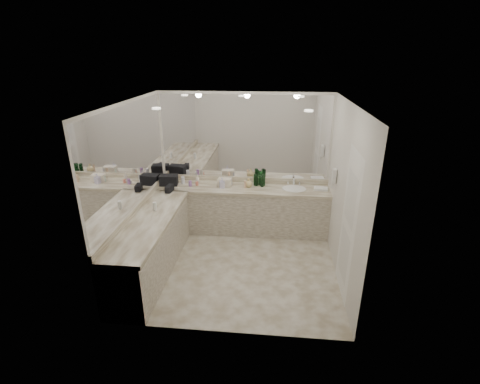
# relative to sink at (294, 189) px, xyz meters

# --- Properties ---
(floor) EXTENTS (3.20, 3.20, 0.00)m
(floor) POSITION_rel_sink_xyz_m (-0.95, -1.20, -0.90)
(floor) COLOR beige
(floor) RESTS_ON ground
(ceiling) EXTENTS (3.20, 3.20, 0.00)m
(ceiling) POSITION_rel_sink_xyz_m (-0.95, -1.20, 1.71)
(ceiling) COLOR white
(ceiling) RESTS_ON floor
(wall_back) EXTENTS (3.20, 0.02, 2.60)m
(wall_back) POSITION_rel_sink_xyz_m (-0.95, 0.30, 0.41)
(wall_back) COLOR beige
(wall_back) RESTS_ON floor
(wall_left) EXTENTS (0.02, 3.00, 2.60)m
(wall_left) POSITION_rel_sink_xyz_m (-2.55, -1.20, 0.41)
(wall_left) COLOR beige
(wall_left) RESTS_ON floor
(wall_right) EXTENTS (0.02, 3.00, 2.60)m
(wall_right) POSITION_rel_sink_xyz_m (0.65, -1.20, 0.41)
(wall_right) COLOR beige
(wall_right) RESTS_ON floor
(vanity_back_base) EXTENTS (3.20, 0.60, 0.84)m
(vanity_back_base) POSITION_rel_sink_xyz_m (-0.95, 0.00, -0.48)
(vanity_back_base) COLOR beige
(vanity_back_base) RESTS_ON floor
(vanity_back_top) EXTENTS (3.20, 0.64, 0.06)m
(vanity_back_top) POSITION_rel_sink_xyz_m (-0.95, -0.01, -0.03)
(vanity_back_top) COLOR beige
(vanity_back_top) RESTS_ON vanity_back_base
(vanity_left_base) EXTENTS (0.60, 2.40, 0.84)m
(vanity_left_base) POSITION_rel_sink_xyz_m (-2.25, -1.50, -0.48)
(vanity_left_base) COLOR beige
(vanity_left_base) RESTS_ON floor
(vanity_left_top) EXTENTS (0.64, 2.42, 0.06)m
(vanity_left_top) POSITION_rel_sink_xyz_m (-2.24, -1.50, -0.03)
(vanity_left_top) COLOR beige
(vanity_left_top) RESTS_ON vanity_left_base
(backsplash_back) EXTENTS (3.20, 0.04, 0.10)m
(backsplash_back) POSITION_rel_sink_xyz_m (-0.95, 0.28, 0.05)
(backsplash_back) COLOR beige
(backsplash_back) RESTS_ON vanity_back_top
(backsplash_left) EXTENTS (0.04, 3.00, 0.10)m
(backsplash_left) POSITION_rel_sink_xyz_m (-2.53, -1.20, 0.05)
(backsplash_left) COLOR beige
(backsplash_left) RESTS_ON vanity_left_top
(mirror_back) EXTENTS (3.12, 0.01, 1.55)m
(mirror_back) POSITION_rel_sink_xyz_m (-0.95, 0.29, 0.88)
(mirror_back) COLOR white
(mirror_back) RESTS_ON wall_back
(mirror_left) EXTENTS (0.01, 2.92, 1.55)m
(mirror_left) POSITION_rel_sink_xyz_m (-2.54, -1.20, 0.88)
(mirror_left) COLOR white
(mirror_left) RESTS_ON wall_left
(sink) EXTENTS (0.44, 0.44, 0.03)m
(sink) POSITION_rel_sink_xyz_m (0.00, 0.00, 0.00)
(sink) COLOR white
(sink) RESTS_ON vanity_back_top
(faucet) EXTENTS (0.24, 0.16, 0.14)m
(faucet) POSITION_rel_sink_xyz_m (0.00, 0.21, 0.07)
(faucet) COLOR silver
(faucet) RESTS_ON vanity_back_top
(wall_phone) EXTENTS (0.06, 0.10, 0.24)m
(wall_phone) POSITION_rel_sink_xyz_m (0.61, -0.50, 0.46)
(wall_phone) COLOR white
(wall_phone) RESTS_ON wall_right
(door) EXTENTS (0.02, 0.82, 2.10)m
(door) POSITION_rel_sink_xyz_m (0.64, -1.70, 0.16)
(door) COLOR white
(door) RESTS_ON wall_right
(black_toiletry_bag) EXTENTS (0.35, 0.25, 0.19)m
(black_toiletry_bag) POSITION_rel_sink_xyz_m (-2.36, -0.02, 0.10)
(black_toiletry_bag) COLOR black
(black_toiletry_bag) RESTS_ON vanity_back_top
(black_bag_spill) EXTENTS (0.12, 0.22, 0.11)m
(black_bag_spill) POSITION_rel_sink_xyz_m (-2.25, -0.36, 0.06)
(black_bag_spill) COLOR black
(black_bag_spill) RESTS_ON vanity_left_top
(cream_cosmetic_case) EXTENTS (0.26, 0.17, 0.14)m
(cream_cosmetic_case) POSITION_rel_sink_xyz_m (-1.30, 0.03, 0.08)
(cream_cosmetic_case) COLOR beige
(cream_cosmetic_case) RESTS_ON vanity_back_top
(hand_towel) EXTENTS (0.26, 0.19, 0.04)m
(hand_towel) POSITION_rel_sink_xyz_m (0.48, 0.00, 0.03)
(hand_towel) COLOR white
(hand_towel) RESTS_ON vanity_back_top
(lotion_left) EXTENTS (0.06, 0.06, 0.14)m
(lotion_left) POSITION_rel_sink_xyz_m (-2.25, -1.17, 0.08)
(lotion_left) COLOR white
(lotion_left) RESTS_ON vanity_left_top
(soap_bottle_a) EXTENTS (0.07, 0.07, 0.18)m
(soap_bottle_a) POSITION_rel_sink_xyz_m (-1.83, 0.08, 0.09)
(soap_bottle_a) COLOR silver
(soap_bottle_a) RESTS_ON vanity_back_top
(soap_bottle_b) EXTENTS (0.12, 0.12, 0.20)m
(soap_bottle_b) POSITION_rel_sink_xyz_m (-1.33, -0.08, 0.10)
(soap_bottle_b) COLOR silver
(soap_bottle_b) RESTS_ON vanity_back_top
(soap_bottle_c) EXTENTS (0.19, 0.19, 0.18)m
(soap_bottle_c) POSITION_rel_sink_xyz_m (-0.85, 0.01, 0.10)
(soap_bottle_c) COLOR #DAC07D
(soap_bottle_c) RESTS_ON vanity_back_top
(green_bottle_0) EXTENTS (0.06, 0.06, 0.20)m
(green_bottle_0) POSITION_rel_sink_xyz_m (-0.60, 0.06, 0.11)
(green_bottle_0) COLOR #185726
(green_bottle_0) RESTS_ON vanity_back_top
(green_bottle_1) EXTENTS (0.06, 0.06, 0.19)m
(green_bottle_1) POSITION_rel_sink_xyz_m (-0.64, 0.15, 0.10)
(green_bottle_1) COLOR #185726
(green_bottle_1) RESTS_ON vanity_back_top
(green_bottle_2) EXTENTS (0.07, 0.07, 0.21)m
(green_bottle_2) POSITION_rel_sink_xyz_m (-0.57, 0.13, 0.11)
(green_bottle_2) COLOR #185726
(green_bottle_2) RESTS_ON vanity_back_top
(green_bottle_3) EXTENTS (0.06, 0.06, 0.22)m
(green_bottle_3) POSITION_rel_sink_xyz_m (-0.73, 0.12, 0.11)
(green_bottle_3) COLOR #185726
(green_bottle_3) RESTS_ON vanity_back_top
(green_bottle_4) EXTENTS (0.07, 0.07, 0.19)m
(green_bottle_4) POSITION_rel_sink_xyz_m (-0.71, 0.11, 0.10)
(green_bottle_4) COLOR #185726
(green_bottle_4) RESTS_ON vanity_back_top
(amenity_bottle_0) EXTENTS (0.06, 0.06, 0.11)m
(amenity_bottle_0) POSITION_rel_sink_xyz_m (-1.94, -0.05, 0.06)
(amenity_bottle_0) COLOR #9966B2
(amenity_bottle_0) RESTS_ON vanity_back_top
(amenity_bottle_1) EXTENTS (0.05, 0.05, 0.13)m
(amenity_bottle_1) POSITION_rel_sink_xyz_m (-1.27, 0.10, 0.07)
(amenity_bottle_1) COLOR #E0B28C
(amenity_bottle_1) RESTS_ON vanity_back_top
(amenity_bottle_2) EXTENTS (0.05, 0.05, 0.11)m
(amenity_bottle_2) POSITION_rel_sink_xyz_m (-1.41, 0.04, 0.06)
(amenity_bottle_2) COLOR silver
(amenity_bottle_2) RESTS_ON vanity_back_top
(amenity_bottle_3) EXTENTS (0.06, 0.06, 0.13)m
(amenity_bottle_3) POSITION_rel_sink_xyz_m (-2.11, 0.09, 0.07)
(amenity_bottle_3) COLOR silver
(amenity_bottle_3) RESTS_ON vanity_back_top
(amenity_bottle_4) EXTENTS (0.06, 0.06, 0.07)m
(amenity_bottle_4) POSITION_rel_sink_xyz_m (-1.82, 0.01, 0.04)
(amenity_bottle_4) COLOR #E57F66
(amenity_bottle_4) RESTS_ON vanity_back_top
(amenity_bottle_5) EXTENTS (0.04, 0.04, 0.12)m
(amenity_bottle_5) POSITION_rel_sink_xyz_m (-1.18, 0.08, 0.07)
(amenity_bottle_5) COLOR silver
(amenity_bottle_5) RESTS_ON vanity_back_top
(amenity_bottle_6) EXTENTS (0.04, 0.04, 0.07)m
(amenity_bottle_6) POSITION_rel_sink_xyz_m (-1.96, -0.03, 0.04)
(amenity_bottle_6) COLOR silver
(amenity_bottle_6) RESTS_ON vanity_back_top
(amenity_bottle_7) EXTENTS (0.04, 0.04, 0.15)m
(amenity_bottle_7) POSITION_rel_sink_xyz_m (-0.91, -0.05, 0.08)
(amenity_bottle_7) COLOR #E0B28C
(amenity_bottle_7) RESTS_ON vanity_back_top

